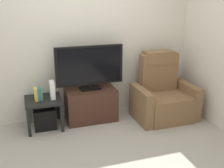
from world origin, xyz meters
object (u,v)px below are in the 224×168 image
Objects in this scene: tv_stand at (91,105)px; subwoofer_box at (45,117)px; recliner_armchair at (163,96)px; book_leftmost at (36,94)px; game_console at (52,90)px; book_middle at (39,94)px; book_rightmost at (41,93)px; side_table at (43,104)px; television at (90,67)px.

subwoofer_box is (-0.75, -0.04, -0.10)m from tv_stand.
recliner_armchair reaches higher than tv_stand.
game_console reaches higher than book_leftmost.
book_middle is (-0.06, -0.02, 0.40)m from subwoofer_box.
subwoofer_box is 0.41m from book_rightmost.
side_table is 0.23m from subwoofer_box.
tv_stand is 3.89× the size of book_rightmost.
book_rightmost reaches higher than side_table.
television is 1.05m from subwoofer_box.
side_table is (-1.92, 0.21, 0.02)m from recliner_armchair.
tv_stand is at bearing 2.89° from side_table.
television reaches higher than game_console.
television is 5.21× the size of book_rightmost.
recliner_armchair reaches higher than subwoofer_box.
recliner_armchair reaches higher than game_console.
book_rightmost reaches higher than book_middle.
side_table is at bearing -176.05° from game_console.
side_table reaches higher than subwoofer_box.
side_table is at bearing 19.09° from book_middle.
television is 5.45× the size of book_leftmost.
book_leftmost is 0.76× the size of game_console.
recliner_armchair is at bearing -7.08° from game_console.
recliner_armchair is 4.14× the size of game_console.
book_middle is (-0.06, -0.02, 0.17)m from side_table.
book_rightmost is at bearing -174.32° from television.
tv_stand is 1.49× the size of side_table.
book_rightmost is at bearing -136.85° from side_table.
subwoofer_box is 1.64× the size of book_leftmost.
book_rightmost is (0.04, 0.00, 0.01)m from book_middle.
recliner_armchair is 5.24× the size of book_rightmost.
book_middle is (-0.81, -0.06, 0.30)m from tv_stand.
television reaches higher than recliner_armchair.
television reaches higher than book_leftmost.
game_console reaches higher than book_middle.
book_middle is at bearing -160.91° from side_table.
television is at bearing 4.42° from game_console.
tv_stand is at bearing 2.64° from game_console.
book_leftmost reaches higher than tv_stand.
book_rightmost is (-0.02, -0.02, 0.41)m from subwoofer_box.
subwoofer_box is 0.41m from book_middle.
subwoofer_box is (-1.92, 0.21, -0.21)m from recliner_armchair.
recliner_armchair is 1.96m from book_rightmost.
game_console is at bearing 3.95° from side_table.
game_console reaches higher than book_rightmost.
book_rightmost is 0.17m from game_console.
book_middle is at bearing 0.00° from book_leftmost.
book_rightmost is at bearing -136.85° from subwoofer_box.
book_middle is 0.75× the size of game_console.
book_leftmost is at bearing 180.00° from book_middle.
game_console is at bearing 3.95° from subwoofer_box.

